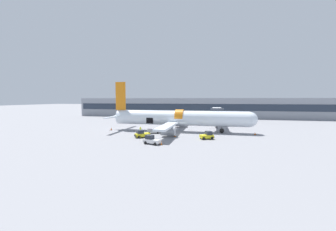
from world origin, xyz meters
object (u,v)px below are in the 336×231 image
(baggage_tug_lead, at_px, (142,134))
(airplane, at_px, (178,118))
(baggage_tug_mid, at_px, (151,140))
(ground_crew_driver, at_px, (170,130))
(baggage_tug_rear, at_px, (207,136))
(ground_crew_loader_b, at_px, (140,130))
(ground_crew_loader_a, at_px, (161,131))
(baggage_cart_loading, at_px, (154,131))

(baggage_tug_lead, bearing_deg, airplane, 58.39)
(baggage_tug_mid, relative_size, ground_crew_driver, 2.09)
(baggage_tug_rear, xyz_separation_m, ground_crew_loader_b, (-14.98, 2.29, 0.26))
(airplane, height_order, ground_crew_loader_b, airplane)
(baggage_tug_rear, bearing_deg, ground_crew_loader_b, 171.30)
(baggage_tug_lead, bearing_deg, baggage_tug_rear, 5.47)
(ground_crew_loader_a, bearing_deg, baggage_tug_rear, -14.74)
(baggage_cart_loading, bearing_deg, ground_crew_loader_b, -141.06)
(airplane, distance_m, ground_crew_driver, 5.09)
(ground_crew_loader_b, bearing_deg, ground_crew_loader_a, 4.79)
(airplane, relative_size, ground_crew_driver, 22.62)
(ground_crew_driver, bearing_deg, ground_crew_loader_b, -165.35)
(baggage_tug_mid, relative_size, ground_crew_loader_b, 1.90)
(baggage_tug_mid, bearing_deg, baggage_tug_rear, 35.93)
(baggage_tug_lead, relative_size, ground_crew_driver, 2.05)
(baggage_cart_loading, relative_size, ground_crew_loader_a, 2.21)
(baggage_tug_mid, height_order, baggage_tug_rear, baggage_tug_mid)
(baggage_tug_mid, distance_m, ground_crew_driver, 10.90)
(baggage_tug_rear, xyz_separation_m, ground_crew_driver, (-8.55, 3.97, 0.18))
(airplane, xyz_separation_m, ground_crew_loader_b, (-7.52, -6.02, -2.33))
(baggage_tug_rear, relative_size, ground_crew_loader_a, 1.70)
(airplane, relative_size, ground_crew_loader_b, 20.58)
(airplane, relative_size, baggage_tug_mid, 10.83)
(baggage_tug_mid, xyz_separation_m, ground_crew_driver, (0.95, 10.86, 0.17))
(baggage_tug_lead, bearing_deg, baggage_cart_loading, 80.83)
(baggage_tug_rear, bearing_deg, baggage_tug_lead, -174.53)
(airplane, bearing_deg, ground_crew_loader_a, -116.22)
(baggage_cart_loading, bearing_deg, baggage_tug_rear, -19.17)
(baggage_cart_loading, distance_m, ground_crew_driver, 3.94)
(ground_crew_driver, bearing_deg, ground_crew_loader_a, -142.60)
(baggage_tug_rear, height_order, baggage_cart_loading, baggage_tug_rear)
(ground_crew_loader_b, height_order, ground_crew_driver, ground_crew_loader_b)
(baggage_cart_loading, distance_m, ground_crew_loader_a, 2.80)
(baggage_tug_mid, bearing_deg, ground_crew_loader_a, 94.34)
(baggage_tug_rear, bearing_deg, baggage_cart_loading, 160.83)
(airplane, height_order, baggage_tug_mid, airplane)
(airplane, distance_m, baggage_cart_loading, 6.98)
(baggage_tug_lead, bearing_deg, ground_crew_driver, 47.51)
(ground_crew_loader_a, bearing_deg, airplane, 63.78)
(baggage_tug_lead, relative_size, baggage_tug_rear, 1.10)
(baggage_tug_rear, bearing_deg, baggage_tug_mid, -144.07)
(baggage_tug_rear, bearing_deg, ground_crew_loader_a, 165.26)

